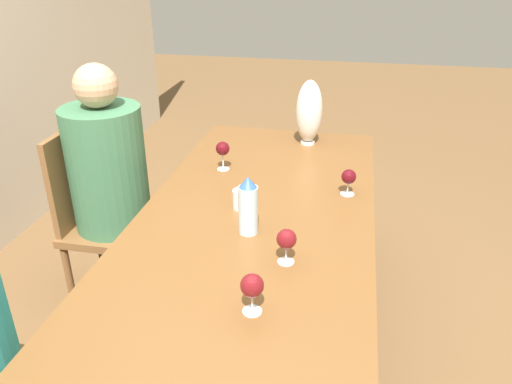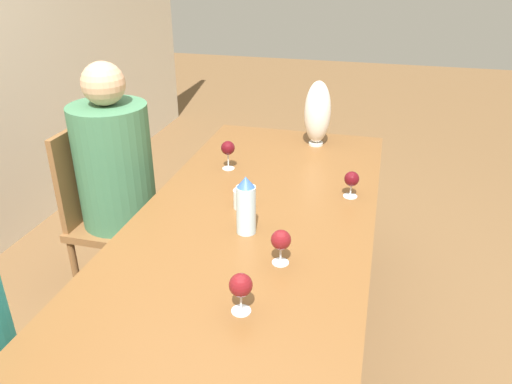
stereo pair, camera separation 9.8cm
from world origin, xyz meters
name	(u,v)px [view 1 (the left image)]	position (x,y,z in m)	size (l,w,h in m)	color
ground_plane	(248,382)	(0.00, 0.00, 0.00)	(14.00, 14.00, 0.00)	brown
dining_table	(246,252)	(0.00, 0.00, 0.68)	(2.48, 0.96, 0.75)	brown
water_bottle	(248,206)	(0.04, 0.00, 0.86)	(0.07, 0.07, 0.23)	silver
water_tumbler	(242,199)	(0.23, 0.07, 0.79)	(0.08, 0.08, 0.08)	silver
vase	(309,112)	(1.04, -0.12, 0.93)	(0.14, 0.14, 0.36)	silver
wine_glass_0	(287,240)	(-0.13, -0.17, 0.84)	(0.07, 0.07, 0.13)	silver
wine_glass_1	(252,286)	(-0.41, -0.11, 0.84)	(0.07, 0.07, 0.13)	silver
wine_glass_2	(223,149)	(0.60, 0.25, 0.86)	(0.07, 0.07, 0.14)	silver
wine_glass_4	(349,177)	(0.45, -0.36, 0.83)	(0.07, 0.07, 0.12)	silver
chair_far	(101,215)	(0.45, 0.86, 0.51)	(0.44, 0.44, 0.95)	brown
person_far	(113,186)	(0.45, 0.77, 0.68)	(0.37, 0.37, 1.28)	#2D2D38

